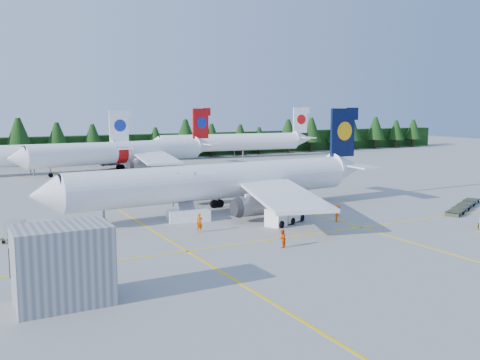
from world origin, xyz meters
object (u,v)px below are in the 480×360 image
service_truck (285,212)px  airstairs (188,212)px  airliner_navy (211,182)px  airliner_red (116,153)px

service_truck → airstairs: bearing=118.4°
airliner_navy → airstairs: 5.45m
airliner_navy → airstairs: bearing=-154.1°
airstairs → service_truck: (8.78, -6.68, 0.35)m
airstairs → service_truck: airstairs is taller
airliner_navy → airstairs: airliner_navy is taller
airliner_red → airstairs: size_ratio=6.31×
airstairs → service_truck: bearing=-27.4°
airliner_navy → airliner_red: size_ratio=1.02×
airliner_red → airstairs: (-5.41, -49.46, -2.85)m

